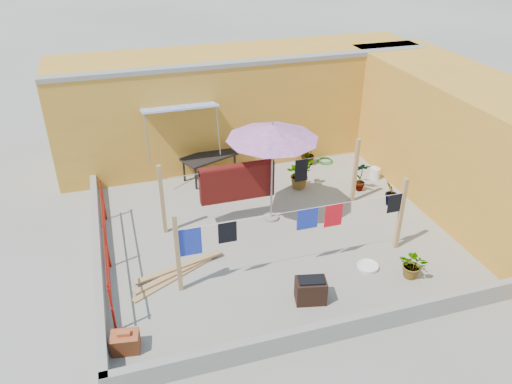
% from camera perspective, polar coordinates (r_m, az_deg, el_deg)
% --- Properties ---
extents(ground, '(80.00, 80.00, 0.00)m').
position_cam_1_polar(ground, '(12.13, 2.03, -4.63)').
color(ground, '#9E998E').
rests_on(ground, ground).
extents(wall_back, '(11.00, 3.27, 3.21)m').
position_cam_1_polar(wall_back, '(15.55, -1.79, 10.05)').
color(wall_back, '#C18B2A').
rests_on(wall_back, ground).
extents(wall_right, '(2.40, 9.00, 3.20)m').
position_cam_1_polar(wall_right, '(13.78, 23.15, 4.87)').
color(wall_right, '#C18B2A').
rests_on(wall_right, ground).
extents(parapet_front, '(8.30, 0.16, 0.44)m').
position_cam_1_polar(parapet_front, '(9.46, 9.35, -15.23)').
color(parapet_front, gray).
rests_on(parapet_front, ground).
extents(parapet_left, '(0.16, 7.30, 0.44)m').
position_cam_1_polar(parapet_left, '(11.55, -17.62, -6.88)').
color(parapet_left, gray).
rests_on(parapet_left, ground).
extents(red_railing, '(0.05, 4.20, 1.10)m').
position_cam_1_polar(red_railing, '(11.09, -16.80, -5.23)').
color(red_railing, maroon).
rests_on(red_railing, ground).
extents(clothesline_rig, '(5.09, 2.35, 1.80)m').
position_cam_1_polar(clothesline_rig, '(11.88, -1.27, 0.53)').
color(clothesline_rig, tan).
rests_on(clothesline_rig, ground).
extents(patio_umbrella, '(2.48, 2.48, 2.62)m').
position_cam_1_polar(patio_umbrella, '(11.54, 1.89, 6.80)').
color(patio_umbrella, gray).
rests_on(patio_umbrella, ground).
extents(outdoor_table, '(1.71, 1.29, 0.72)m').
position_cam_1_polar(outdoor_table, '(14.29, -5.37, 3.92)').
color(outdoor_table, black).
rests_on(outdoor_table, ground).
extents(brick_stack, '(0.54, 0.43, 0.43)m').
position_cam_1_polar(brick_stack, '(9.46, -14.71, -16.26)').
color(brick_stack, '#A95027').
rests_on(brick_stack, ground).
extents(lumber_pile, '(2.08, 1.12, 0.13)m').
position_cam_1_polar(lumber_pile, '(10.92, -9.06, -9.06)').
color(lumber_pile, tan).
rests_on(lumber_pile, ground).
extents(brazier, '(0.67, 0.52, 0.54)m').
position_cam_1_polar(brazier, '(10.11, 6.27, -11.08)').
color(brazier, black).
rests_on(brazier, ground).
extents(white_basin, '(0.48, 0.48, 0.08)m').
position_cam_1_polar(white_basin, '(11.26, 12.67, -8.27)').
color(white_basin, white).
rests_on(white_basin, ground).
extents(water_jug_a, '(0.23, 0.23, 0.37)m').
position_cam_1_polar(water_jug_a, '(14.88, 13.32, 2.19)').
color(water_jug_a, white).
rests_on(water_jug_a, ground).
extents(water_jug_b, '(0.24, 0.24, 0.38)m').
position_cam_1_polar(water_jug_b, '(14.80, 13.49, 2.05)').
color(water_jug_b, white).
rests_on(water_jug_b, ground).
extents(green_hose, '(0.49, 0.49, 0.07)m').
position_cam_1_polar(green_hose, '(15.61, 7.90, 3.57)').
color(green_hose, '#1D6F18').
rests_on(green_hose, ground).
extents(plant_back_a, '(0.98, 0.96, 0.82)m').
position_cam_1_polar(plant_back_a, '(13.91, 4.99, 2.07)').
color(plant_back_a, '#1E611B').
rests_on(plant_back_a, ground).
extents(plant_back_b, '(0.48, 0.48, 0.71)m').
position_cam_1_polar(plant_back_b, '(15.25, 5.94, 4.38)').
color(plant_back_b, '#1E611B').
rests_on(plant_back_b, ground).
extents(plant_right_a, '(0.55, 0.46, 0.89)m').
position_cam_1_polar(plant_right_a, '(13.98, 11.93, 1.79)').
color(plant_right_a, '#1E611B').
rests_on(plant_right_a, ground).
extents(plant_right_b, '(0.53, 0.52, 0.75)m').
position_cam_1_polar(plant_right_b, '(13.47, 15.18, -0.11)').
color(plant_right_b, '#1E611B').
rests_on(plant_right_b, ground).
extents(plant_right_c, '(0.77, 0.77, 0.65)m').
position_cam_1_polar(plant_right_c, '(11.09, 17.55, -7.89)').
color(plant_right_c, '#1E611B').
rests_on(plant_right_c, ground).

